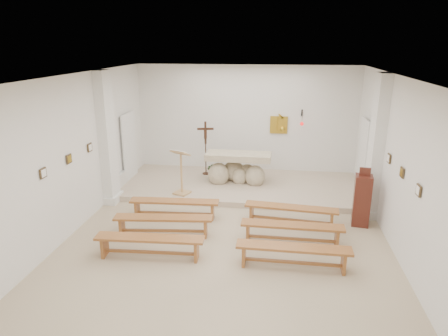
# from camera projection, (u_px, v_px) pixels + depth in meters

# --- Properties ---
(ground) EXTENTS (7.00, 10.00, 0.00)m
(ground) POSITION_uv_depth(u_px,v_px,m) (225.00, 244.00, 8.58)
(ground) COLOR #C7B390
(ground) RESTS_ON ground
(wall_left) EXTENTS (0.02, 10.00, 3.50)m
(wall_left) POSITION_uv_depth(u_px,v_px,m) (63.00, 160.00, 8.51)
(wall_left) COLOR white
(wall_left) RESTS_ON ground
(wall_right) EXTENTS (0.02, 10.00, 3.50)m
(wall_right) POSITION_uv_depth(u_px,v_px,m) (406.00, 174.00, 7.60)
(wall_right) COLOR white
(wall_right) RESTS_ON ground
(wall_back) EXTENTS (7.00, 0.02, 3.50)m
(wall_back) POSITION_uv_depth(u_px,v_px,m) (246.00, 121.00, 12.77)
(wall_back) COLOR white
(wall_back) RESTS_ON ground
(ceiling) EXTENTS (7.00, 10.00, 0.02)m
(ceiling) POSITION_uv_depth(u_px,v_px,m) (225.00, 79.00, 7.53)
(ceiling) COLOR silver
(ceiling) RESTS_ON wall_back
(sanctuary_platform) EXTENTS (6.98, 3.00, 0.15)m
(sanctuary_platform) POSITION_uv_depth(u_px,v_px,m) (241.00, 186.00, 11.86)
(sanctuary_platform) COLOR #B8A78E
(sanctuary_platform) RESTS_ON ground
(pilaster_left) EXTENTS (0.26, 0.55, 3.50)m
(pilaster_left) POSITION_uv_depth(u_px,v_px,m) (107.00, 139.00, 10.38)
(pilaster_left) COLOR white
(pilaster_left) RESTS_ON ground
(pilaster_right) EXTENTS (0.26, 0.55, 3.50)m
(pilaster_right) POSITION_uv_depth(u_px,v_px,m) (376.00, 148.00, 9.51)
(pilaster_right) COLOR white
(pilaster_right) RESTS_ON ground
(gold_wall_relief) EXTENTS (0.55, 0.04, 0.55)m
(gold_wall_relief) POSITION_uv_depth(u_px,v_px,m) (279.00, 125.00, 12.63)
(gold_wall_relief) COLOR gold
(gold_wall_relief) RESTS_ON wall_back
(sanctuary_lamp) EXTENTS (0.11, 0.36, 0.44)m
(sanctuary_lamp) POSITION_uv_depth(u_px,v_px,m) (302.00, 122.00, 12.26)
(sanctuary_lamp) COLOR black
(sanctuary_lamp) RESTS_ON wall_back
(station_frame_left_front) EXTENTS (0.03, 0.20, 0.20)m
(station_frame_left_front) POSITION_uv_depth(u_px,v_px,m) (43.00, 173.00, 7.76)
(station_frame_left_front) COLOR #44341E
(station_frame_left_front) RESTS_ON wall_left
(station_frame_left_mid) EXTENTS (0.03, 0.20, 0.20)m
(station_frame_left_mid) POSITION_uv_depth(u_px,v_px,m) (69.00, 159.00, 8.70)
(station_frame_left_mid) COLOR #44341E
(station_frame_left_mid) RESTS_ON wall_left
(station_frame_left_rear) EXTENTS (0.03, 0.20, 0.20)m
(station_frame_left_rear) POSITION_uv_depth(u_px,v_px,m) (90.00, 147.00, 9.65)
(station_frame_left_rear) COLOR #44341E
(station_frame_left_rear) RESTS_ON wall_left
(station_frame_right_front) EXTENTS (0.03, 0.20, 0.20)m
(station_frame_right_front) POSITION_uv_depth(u_px,v_px,m) (419.00, 190.00, 6.86)
(station_frame_right_front) COLOR #44341E
(station_frame_right_front) RESTS_ON wall_right
(station_frame_right_mid) EXTENTS (0.03, 0.20, 0.20)m
(station_frame_right_mid) POSITION_uv_depth(u_px,v_px,m) (402.00, 172.00, 7.80)
(station_frame_right_mid) COLOR #44341E
(station_frame_right_mid) RESTS_ON wall_right
(station_frame_right_rear) EXTENTS (0.03, 0.20, 0.20)m
(station_frame_right_rear) POSITION_uv_depth(u_px,v_px,m) (389.00, 158.00, 8.75)
(station_frame_right_rear) COLOR #44341E
(station_frame_right_rear) RESTS_ON wall_right
(radiator_left) EXTENTS (0.10, 0.85, 0.52)m
(radiator_left) POSITION_uv_depth(u_px,v_px,m) (120.00, 183.00, 11.50)
(radiator_left) COLOR silver
(radiator_left) RESTS_ON ground
(radiator_right) EXTENTS (0.10, 0.85, 0.52)m
(radiator_right) POSITION_uv_depth(u_px,v_px,m) (366.00, 195.00, 10.60)
(radiator_right) COLOR silver
(radiator_right) RESTS_ON ground
(altar) EXTENTS (1.92, 0.88, 0.98)m
(altar) POSITION_uv_depth(u_px,v_px,m) (237.00, 170.00, 11.84)
(altar) COLOR beige
(altar) RESTS_ON sanctuary_platform
(lectern) EXTENTS (0.55, 0.51, 1.29)m
(lectern) POSITION_uv_depth(u_px,v_px,m) (181.00, 172.00, 10.84)
(lectern) COLOR tan
(lectern) RESTS_ON sanctuary_platform
(crucifix_stand) EXTENTS (0.51, 0.22, 1.68)m
(crucifix_stand) POSITION_uv_depth(u_px,v_px,m) (206.00, 144.00, 12.40)
(crucifix_stand) COLOR #381F11
(crucifix_stand) RESTS_ON sanctuary_platform
(potted_plant) EXTENTS (0.66, 0.64, 0.56)m
(potted_plant) POSITION_uv_depth(u_px,v_px,m) (215.00, 170.00, 12.11)
(potted_plant) COLOR #2B5923
(potted_plant) RESTS_ON sanctuary_platform
(donation_pedestal) EXTENTS (0.43, 0.43, 1.42)m
(donation_pedestal) POSITION_uv_depth(u_px,v_px,m) (362.00, 200.00, 9.33)
(donation_pedestal) COLOR #4E2216
(donation_pedestal) RESTS_ON ground
(bench_left_front) EXTENTS (2.19, 0.48, 0.46)m
(bench_left_front) POSITION_uv_depth(u_px,v_px,m) (174.00, 205.00, 9.79)
(bench_left_front) COLOR #9E592D
(bench_left_front) RESTS_ON ground
(bench_right_front) EXTENTS (2.20, 0.56, 0.46)m
(bench_right_front) POSITION_uv_depth(u_px,v_px,m) (291.00, 211.00, 9.42)
(bench_right_front) COLOR #9E592D
(bench_right_front) RESTS_ON ground
(bench_left_second) EXTENTS (2.20, 0.57, 0.46)m
(bench_left_second) POSITION_uv_depth(u_px,v_px,m) (163.00, 221.00, 8.87)
(bench_left_second) COLOR #9E592D
(bench_left_second) RESTS_ON ground
(bench_right_second) EXTENTS (2.18, 0.37, 0.46)m
(bench_right_second) POSITION_uv_depth(u_px,v_px,m) (292.00, 229.00, 8.50)
(bench_right_second) COLOR #9E592D
(bench_right_second) RESTS_ON ground
(bench_left_third) EXTENTS (2.19, 0.46, 0.46)m
(bench_left_third) POSITION_uv_depth(u_px,v_px,m) (150.00, 242.00, 7.95)
(bench_left_third) COLOR #9E592D
(bench_left_third) RESTS_ON ground
(bench_right_third) EXTENTS (2.18, 0.37, 0.46)m
(bench_right_third) POSITION_uv_depth(u_px,v_px,m) (293.00, 252.00, 7.59)
(bench_right_third) COLOR #9E592D
(bench_right_third) RESTS_ON ground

